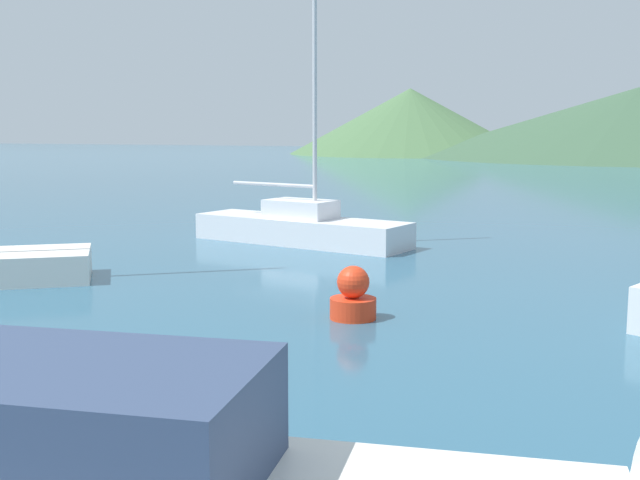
% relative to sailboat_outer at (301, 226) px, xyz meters
% --- Properties ---
extents(sailboat_outer, '(6.60, 3.16, 8.03)m').
position_rel_sailboat_outer_xyz_m(sailboat_outer, '(0.00, 0.00, 0.00)').
color(sailboat_outer, silver).
rests_on(sailboat_outer, ground_plane).
extents(buoy_marker, '(0.80, 0.80, 0.92)m').
position_rel_sailboat_outer_xyz_m(buoy_marker, '(4.03, -7.96, -0.11)').
color(buoy_marker, red).
rests_on(buoy_marker, ground_plane).
extents(hill_west, '(28.11, 28.11, 7.55)m').
position_rel_sailboat_outer_xyz_m(hill_west, '(-13.98, 71.61, 3.29)').
color(hill_west, '#476B42').
rests_on(hill_west, ground_plane).
extents(hill_central, '(48.13, 48.13, 7.27)m').
position_rel_sailboat_outer_xyz_m(hill_central, '(10.73, 71.18, 3.14)').
color(hill_central, '#38563D').
rests_on(hill_central, ground_plane).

